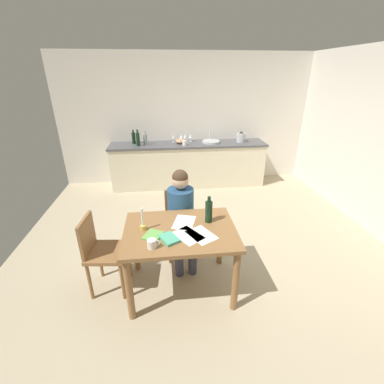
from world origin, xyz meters
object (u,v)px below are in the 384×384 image
book_cookery (169,239)px  bottle_oil (134,138)px  person_seated (181,212)px  book_magazine (153,235)px  chair_at_table (180,220)px  wine_glass_near_sink (191,136)px  wine_bottle_on_table (209,211)px  wine_glass_back_left (181,136)px  candlestick (143,224)px  wine_glass_by_kettle (185,136)px  sink_unit (211,141)px  coffee_mug (152,244)px  bottle_vinegar (138,139)px  teacup_on_counter (185,143)px  chair_side_empty (102,250)px  mixing_bowl (181,141)px  stovetop_kettle (241,137)px  dining_table (180,240)px  wine_glass_back_right (173,137)px  bottle_wine_red (145,139)px

book_cookery → bottle_oil: bearing=72.5°
person_seated → book_magazine: person_seated is taller
chair_at_table → wine_glass_near_sink: (0.40, 2.46, 0.53)m
wine_bottle_on_table → wine_glass_back_left: (-0.07, 3.00, 0.13)m
candlestick → bottle_oil: (-0.35, 3.02, 0.19)m
wine_bottle_on_table → wine_glass_near_sink: 3.00m
wine_glass_by_kettle → sink_unit: bearing=-15.7°
coffee_mug → book_magazine: (0.00, 0.18, -0.03)m
bottle_vinegar → teacup_on_counter: 0.91m
person_seated → candlestick: bearing=-131.9°
wine_glass_by_kettle → wine_glass_back_left: same height
book_magazine → wine_glass_back_left: size_ratio=1.19×
teacup_on_counter → wine_glass_by_kettle: bearing=82.5°
person_seated → chair_at_table: bearing=93.4°
coffee_mug → wine_glass_near_sink: 3.47m
candlestick → coffee_mug: bearing=-72.4°
person_seated → chair_side_empty: (-0.88, -0.42, -0.18)m
mixing_bowl → stovetop_kettle: size_ratio=0.94×
chair_at_table → book_cookery: (-0.16, -0.83, 0.29)m
person_seated → book_magazine: bearing=-118.2°
wine_glass_by_kettle → teacup_on_counter: wine_glass_by_kettle is taller
dining_table → book_cookery: size_ratio=5.81×
chair_side_empty → wine_bottle_on_table: wine_bottle_on_table is taller
dining_table → bottle_oil: (-0.72, 3.06, 0.38)m
dining_table → candlestick: 0.42m
person_seated → teacup_on_counter: 2.34m
bottle_oil → wine_glass_back_right: size_ratio=1.81×
bottle_wine_red → mixing_bowl: 0.71m
chair_at_table → teacup_on_counter: teacup_on_counter is taller
bottle_wine_red → wine_glass_back_right: size_ratio=1.80×
wine_glass_near_sink → wine_glass_back_left: size_ratio=1.00×
sink_unit → wine_glass_near_sink: sink_unit is taller
wine_glass_near_sink → stovetop_kettle: bearing=-8.3°
chair_at_table → book_cookery: 0.89m
chair_at_table → teacup_on_counter: bearing=83.5°
mixing_bowl → wine_glass_near_sink: 0.27m
dining_table → book_magazine: book_magazine is taller
book_cookery → coffee_mug: bearing=-174.4°
dining_table → teacup_on_counter: teacup_on_counter is taller
chair_at_table → bottle_oil: (-0.76, 2.40, 0.54)m
person_seated → book_magazine: size_ratio=6.52×
person_seated → sink_unit: (0.79, 2.46, 0.24)m
wine_bottle_on_table → wine_glass_back_left: bearing=91.4°
wine_glass_near_sink → sink_unit: bearing=-19.7°
sink_unit → bottle_wine_red: bottle_wine_red is taller
dining_table → wine_glass_by_kettle: wine_glass_by_kettle is taller
wine_glass_back_left → bottle_vinegar: bearing=-164.7°
wine_bottle_on_table → chair_side_empty: bearing=-178.2°
dining_table → teacup_on_counter: (0.29, 2.82, 0.31)m
bottle_wine_red → mixing_bowl: bottle_wine_red is taller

